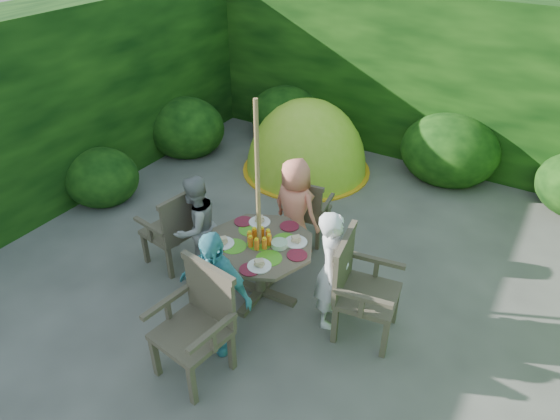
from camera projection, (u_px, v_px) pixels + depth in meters
The scene contains 13 objects.
ground at pixel (304, 287), 5.49m from camera, with size 60.00×60.00×0.00m, color #4C4A44.
hedge_enclosure at pixel (363, 140), 5.77m from camera, with size 9.00×9.00×2.50m.
patio_table at pixel (260, 252), 5.11m from camera, with size 1.21×1.21×0.80m.
parasol_pole at pixel (258, 208), 4.82m from camera, with size 0.04×0.04×2.20m, color olive.
garden_chair_right at pixel (359, 287), 4.68m from camera, with size 0.64×0.70×1.03m.
garden_chair_left at pixel (174, 228), 5.57m from camera, with size 0.59×0.64×0.95m.
garden_chair_back at pixel (307, 210), 5.99m from camera, with size 0.56×0.52×0.84m.
garden_chair_front at pixel (198, 321), 4.31m from camera, with size 0.68×0.63×1.03m.
child_right at pixel (332, 270), 4.76m from camera, with size 0.47×0.31×1.28m, color white.
child_left at pixel (196, 227), 5.41m from camera, with size 0.59×0.46×1.21m, color gray.
child_back at pixel (295, 209), 5.67m from camera, with size 0.61×0.40×1.25m, color #FB8568.
child_front at pixel (215, 292), 4.48m from camera, with size 0.76×0.32×1.30m, color #4FABB8.
dome_tent at pixel (306, 170), 7.77m from camera, with size 1.97×1.97×2.25m.
Camera 1 is at (1.94, -3.68, 3.70)m, focal length 32.00 mm.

